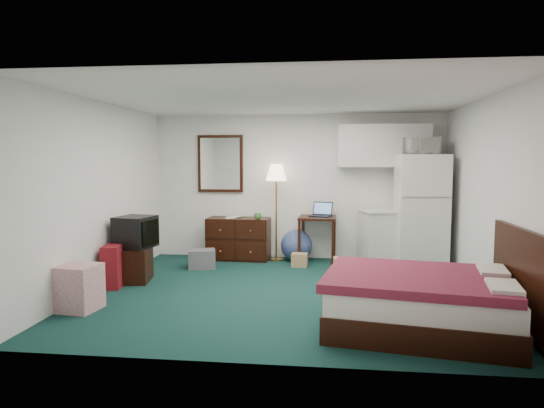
# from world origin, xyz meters

# --- Properties ---
(floor) EXTENTS (5.00, 4.50, 0.01)m
(floor) POSITION_xyz_m (0.00, 0.00, 0.00)
(floor) COLOR black
(floor) RESTS_ON ground
(ceiling) EXTENTS (5.00, 4.50, 0.01)m
(ceiling) POSITION_xyz_m (0.00, 0.00, 2.50)
(ceiling) COLOR silver
(ceiling) RESTS_ON walls
(walls) EXTENTS (5.01, 4.51, 2.50)m
(walls) POSITION_xyz_m (0.00, 0.00, 1.25)
(walls) COLOR silver
(walls) RESTS_ON floor
(mirror) EXTENTS (0.80, 0.06, 1.00)m
(mirror) POSITION_xyz_m (-1.35, 2.22, 1.65)
(mirror) COLOR white
(mirror) RESTS_ON walls
(upper_cabinets) EXTENTS (1.50, 0.35, 0.70)m
(upper_cabinets) POSITION_xyz_m (1.45, 2.08, 1.95)
(upper_cabinets) COLOR silver
(upper_cabinets) RESTS_ON walls
(headboard) EXTENTS (0.06, 1.56, 1.00)m
(headboard) POSITION_xyz_m (2.46, -1.25, 0.55)
(headboard) COLOR black
(headboard) RESTS_ON walls
(dresser) EXTENTS (1.08, 0.52, 0.72)m
(dresser) POSITION_xyz_m (-0.99, 1.98, 0.36)
(dresser) COLOR black
(dresser) RESTS_ON floor
(floor_lamp) EXTENTS (0.45, 0.45, 1.65)m
(floor_lamp) POSITION_xyz_m (-0.33, 1.99, 0.82)
(floor_lamp) COLOR #C28032
(floor_lamp) RESTS_ON floor
(desk) EXTENTS (0.63, 0.63, 0.77)m
(desk) POSITION_xyz_m (0.37, 1.93, 0.39)
(desk) COLOR black
(desk) RESTS_ON floor
(exercise_ball) EXTENTS (0.68, 0.68, 0.54)m
(exercise_ball) POSITION_xyz_m (0.02, 1.96, 0.27)
(exercise_ball) COLOR #364781
(exercise_ball) RESTS_ON floor
(kitchen_counter) EXTENTS (0.92, 0.79, 0.87)m
(kitchen_counter) POSITION_xyz_m (1.51, 1.91, 0.44)
(kitchen_counter) COLOR silver
(kitchen_counter) RESTS_ON floor
(fridge) EXTENTS (0.76, 0.76, 1.80)m
(fridge) POSITION_xyz_m (1.99, 1.62, 0.90)
(fridge) COLOR silver
(fridge) RESTS_ON floor
(bed) EXTENTS (1.99, 1.67, 0.57)m
(bed) POSITION_xyz_m (1.48, -1.25, 0.29)
(bed) COLOR maroon
(bed) RESTS_ON floor
(tv_stand) EXTENTS (0.56, 0.60, 0.49)m
(tv_stand) POSITION_xyz_m (-2.21, 0.30, 0.24)
(tv_stand) COLOR black
(tv_stand) RESTS_ON floor
(suitcase) EXTENTS (0.28, 0.39, 0.58)m
(suitcase) POSITION_xyz_m (-2.33, -0.05, 0.29)
(suitcase) COLOR #5F0309
(suitcase) RESTS_ON floor
(retail_box) EXTENTS (0.47, 0.47, 0.52)m
(retail_box) POSITION_xyz_m (-2.28, -1.03, 0.26)
(retail_box) COLOR silver
(retail_box) RESTS_ON floor
(file_bin) EXTENTS (0.49, 0.42, 0.30)m
(file_bin) POSITION_xyz_m (-1.45, 1.24, 0.15)
(file_bin) COLOR #5A5A62
(file_bin) RESTS_ON floor
(cardboard_box_a) EXTENTS (0.26, 0.23, 0.21)m
(cardboard_box_a) POSITION_xyz_m (0.10, 1.54, 0.11)
(cardboard_box_a) COLOR #9C7D4C
(cardboard_box_a) RESTS_ON floor
(cardboard_box_b) EXTENTS (0.21, 0.24, 0.23)m
(cardboard_box_b) POSITION_xyz_m (0.74, 1.16, 0.12)
(cardboard_box_b) COLOR #9C7D4C
(cardboard_box_b) RESTS_ON floor
(laptop) EXTENTS (0.41, 0.37, 0.23)m
(laptop) POSITION_xyz_m (0.42, 1.94, 0.89)
(laptop) COLOR black
(laptop) RESTS_ON desk
(crt_tv) EXTENTS (0.56, 0.59, 0.44)m
(crt_tv) POSITION_xyz_m (-2.15, 0.31, 0.71)
(crt_tv) COLOR black
(crt_tv) RESTS_ON tv_stand
(microwave) EXTENTS (0.54, 0.39, 0.33)m
(microwave) POSITION_xyz_m (1.97, 1.59, 1.97)
(microwave) COLOR silver
(microwave) RESTS_ON fridge
(book_a) EXTENTS (0.17, 0.04, 0.23)m
(book_a) POSITION_xyz_m (-1.19, 1.89, 0.84)
(book_a) COLOR #9C7D4C
(book_a) RESTS_ON dresser
(book_b) EXTENTS (0.15, 0.04, 0.21)m
(book_b) POSITION_xyz_m (-1.11, 2.06, 0.83)
(book_b) COLOR #9C7D4C
(book_b) RESTS_ON dresser
(mug) EXTENTS (0.14, 0.12, 0.13)m
(mug) POSITION_xyz_m (-0.63, 1.82, 0.79)
(mug) COLOR #3D7C2F
(mug) RESTS_ON dresser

